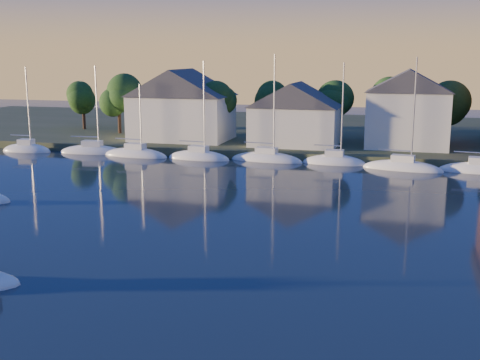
% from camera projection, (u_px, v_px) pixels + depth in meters
% --- Properties ---
extents(shoreline_land, '(160.00, 50.00, 2.00)m').
position_uv_depth(shoreline_land, '(353.00, 136.00, 94.07)').
color(shoreline_land, '#344126').
rests_on(shoreline_land, ground).
extents(wooden_dock, '(120.00, 3.00, 1.00)m').
position_uv_depth(wooden_dock, '(336.00, 161.00, 72.37)').
color(wooden_dock, brown).
rests_on(wooden_dock, ground).
extents(clubhouse_west, '(13.65, 9.45, 9.64)m').
position_uv_depth(clubhouse_west, '(182.00, 104.00, 82.54)').
color(clubhouse_west, white).
rests_on(clubhouse_west, shoreline_land).
extents(clubhouse_centre, '(11.55, 8.40, 8.08)m').
position_uv_depth(clubhouse_centre, '(295.00, 113.00, 77.60)').
color(clubhouse_centre, white).
rests_on(clubhouse_centre, shoreline_land).
extents(clubhouse_east, '(10.50, 8.40, 9.80)m').
position_uv_depth(clubhouse_east, '(408.00, 108.00, 75.67)').
color(clubhouse_east, white).
rests_on(clubhouse_east, shoreline_land).
extents(tree_line, '(93.40, 5.40, 8.90)m').
position_uv_depth(tree_line, '(362.00, 95.00, 80.76)').
color(tree_line, '#342217').
rests_on(tree_line, shoreline_land).
extents(moored_fleet, '(87.50, 2.40, 12.05)m').
position_uv_depth(moored_fleet, '(333.00, 164.00, 69.51)').
color(moored_fleet, white).
rests_on(moored_fleet, ground).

